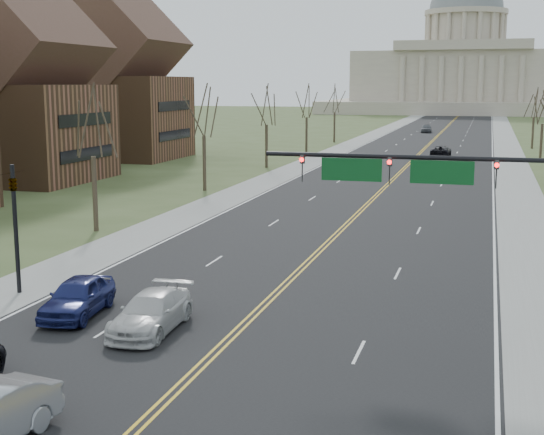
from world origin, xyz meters
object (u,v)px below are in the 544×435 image
Objects in this scene: car_sb_inner_second at (151,312)px; car_sb_outer_second at (78,297)px; signal_left at (15,214)px; car_far_nb at (441,151)px; car_far_sb at (426,128)px; signal_mast at (440,185)px.

car_sb_inner_second is 3.91m from car_sb_outer_second.
signal_left is 5.81m from car_sb_outer_second.
car_sb_inner_second is 1.07× the size of car_sb_outer_second.
signal_left is at bearing 155.88° from car_sb_inner_second.
car_far_nb is 1.05× the size of car_far_sb.
car_far_nb is 50.90m from car_far_sb.
signal_mast is 2.49× the size of car_far_sb.
car_sb_outer_second reaches higher than car_sb_inner_second.
signal_mast is 2.54× the size of car_sb_outer_second.
car_far_nb is at bearing 83.26° from car_sb_inner_second.
signal_left is 75.56m from car_far_nb.
car_far_nb is at bearing 93.35° from signal_mast.
signal_left is 1.23× the size of car_far_sb.
signal_left is 1.26× the size of car_sb_outer_second.
car_far_sb is at bearing 81.19° from car_sb_outer_second.
car_far_nb is (-4.34, 74.08, -5.04)m from signal_mast.
signal_mast is 2.37× the size of car_far_nb.
car_far_nb is at bearing 78.85° from signal_left.
signal_mast is 125.15m from car_far_sb.
signal_mast reaches higher than car_sb_outer_second.
car_sb_outer_second is 0.98× the size of car_far_sb.
signal_mast is 2.02× the size of signal_left.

